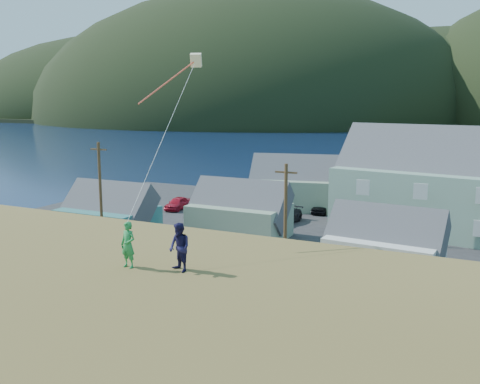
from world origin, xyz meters
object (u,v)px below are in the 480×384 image
shed_white (385,246)px  shed_palegreen_far (300,184)px  kite_flyer_navy (179,247)px  wharf (346,189)px  shed_teal (108,214)px  shed_palegreen_near (239,212)px  kite_flyer_green (128,245)px

shed_white → shed_palegreen_far: size_ratio=0.68×
shed_palegreen_far → kite_flyer_navy: (11.10, -44.36, 5.06)m
wharf → shed_palegreen_far: bearing=-98.4°
kite_flyer_navy → wharf: bearing=124.4°
wharf → shed_teal: bearing=-110.5°
shed_palegreen_near → wharf: bearing=84.7°
wharf → shed_white: shed_white is taller
shed_palegreen_far → kite_flyer_green: (9.30, -44.76, 5.04)m
wharf → shed_teal: size_ratio=3.10×
wharf → kite_flyer_green: size_ratio=16.31×
shed_palegreen_far → kite_flyer_green: size_ratio=7.90×
kite_flyer_navy → shed_white: bearing=108.9°
kite_flyer_navy → shed_palegreen_near: bearing=137.4°
shed_white → shed_palegreen_far: 25.30m
shed_teal → shed_white: bearing=-0.1°
shed_palegreen_far → kite_flyer_navy: size_ratio=7.66×
shed_palegreen_near → kite_flyer_green: (9.94, -29.56, 5.49)m
shed_palegreen_far → kite_flyer_green: kite_flyer_green is taller
shed_palegreen_near → shed_palegreen_far: bearing=87.5°
shed_white → kite_flyer_navy: kite_flyer_navy is taller
kite_flyer_green → kite_flyer_navy: 1.84m
shed_palegreen_near → kite_flyer_green: bearing=-71.5°
wharf → shed_palegreen_near: size_ratio=2.85×
wharf → kite_flyer_navy: kite_flyer_navy is taller
shed_white → kite_flyer_green: (-4.45, -23.52, 5.50)m
kite_flyer_green → kite_flyer_navy: size_ratio=0.97×
wharf → kite_flyer_green: kite_flyer_green is taller
shed_white → shed_palegreen_far: shed_palegreen_far is taller
shed_teal → kite_flyer_navy: kite_flyer_navy is taller
shed_palegreen_near → kite_flyer_navy: kite_flyer_navy is taller
wharf → shed_palegreen_near: shed_palegreen_near is taller
shed_teal → kite_flyer_navy: (22.11, -23.10, 5.55)m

